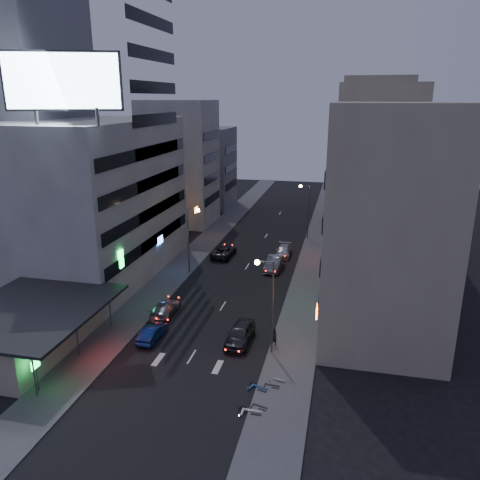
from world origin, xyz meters
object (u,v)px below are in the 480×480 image
(parked_car_right_far, at_px, (284,251))
(scooter_silver_a, at_px, (262,403))
(parked_car_left, at_px, (224,251))
(person, at_px, (274,337))
(parked_car_right_near, at_px, (240,334))
(scooter_silver_b, at_px, (286,375))
(parked_car_right_mid, at_px, (274,263))
(road_car_silver, at_px, (165,308))
(scooter_black_b, at_px, (281,380))
(scooter_black_a, at_px, (269,401))
(scooter_blue, at_px, (269,382))
(road_car_blue, at_px, (152,333))

(parked_car_right_far, xyz_separation_m, scooter_silver_a, (3.02, -32.77, 0.06))
(parked_car_left, distance_m, person, 24.27)
(parked_car_right_near, distance_m, scooter_silver_b, 6.81)
(parked_car_right_far, bearing_deg, scooter_silver_b, -82.21)
(parked_car_right_mid, distance_m, scooter_silver_b, 23.86)
(parked_car_right_near, distance_m, parked_car_right_far, 23.90)
(road_car_silver, bearing_deg, parked_car_right_far, -112.97)
(scooter_silver_a, height_order, scooter_silver_b, scooter_silver_a)
(road_car_silver, bearing_deg, parked_car_left, -92.70)
(scooter_black_b, distance_m, scooter_silver_b, 0.84)
(parked_car_right_mid, relative_size, scooter_silver_b, 3.09)
(parked_car_left, height_order, road_car_silver, parked_car_left)
(parked_car_right_near, xyz_separation_m, parked_car_right_far, (0.54, 23.90, -0.15))
(scooter_black_a, distance_m, scooter_blue, 2.14)
(road_car_blue, bearing_deg, parked_car_right_far, -106.73)
(parked_car_right_far, height_order, person, person)
(road_car_blue, height_order, scooter_black_a, road_car_blue)
(road_car_blue, xyz_separation_m, scooter_black_a, (11.53, -7.28, -0.02))
(road_car_blue, distance_m, scooter_black_a, 13.64)
(person, bearing_deg, parked_car_right_near, -37.71)
(scooter_silver_b, bearing_deg, scooter_blue, 153.32)
(parked_car_left, xyz_separation_m, road_car_silver, (-1.12, -18.24, -0.07))
(parked_car_right_near, height_order, scooter_black_a, parked_car_right_near)
(road_car_silver, height_order, scooter_silver_a, scooter_silver_a)
(road_car_silver, relative_size, person, 2.77)
(parked_car_right_near, relative_size, road_car_silver, 1.05)
(parked_car_left, relative_size, road_car_blue, 1.35)
(road_car_blue, distance_m, scooter_black_b, 12.80)
(road_car_blue, bearing_deg, parked_car_right_mid, -110.16)
(person, bearing_deg, scooter_black_b, 67.53)
(scooter_silver_b, bearing_deg, road_car_silver, 67.67)
(scooter_silver_a, relative_size, scooter_blue, 1.03)
(scooter_silver_a, bearing_deg, scooter_black_b, -12.65)
(parked_car_right_mid, relative_size, scooter_blue, 2.53)
(parked_car_right_mid, bearing_deg, scooter_silver_b, -76.52)
(person, height_order, scooter_black_a, person)
(parked_car_right_far, height_order, scooter_black_b, parked_car_right_far)
(parked_car_left, relative_size, parked_car_right_far, 1.15)
(parked_car_right_far, xyz_separation_m, scooter_blue, (3.04, -30.24, 0.04))
(parked_car_right_near, xyz_separation_m, road_car_blue, (-7.62, -1.17, -0.17))
(road_car_silver, bearing_deg, parked_car_right_mid, -119.02)
(parked_car_right_near, relative_size, scooter_silver_b, 3.03)
(parked_car_right_far, xyz_separation_m, scooter_black_a, (3.37, -32.35, -0.04))
(road_car_silver, relative_size, scooter_black_a, 2.74)
(parked_car_left, xyz_separation_m, person, (10.18, -22.03, 0.21))
(parked_car_left, distance_m, scooter_black_b, 30.02)
(scooter_silver_a, distance_m, scooter_black_b, 3.23)
(parked_car_right_far, bearing_deg, scooter_black_a, -84.39)
(parked_car_right_mid, xyz_separation_m, scooter_black_a, (3.82, -26.90, -0.18))
(scooter_black_a, bearing_deg, parked_car_right_near, 40.09)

